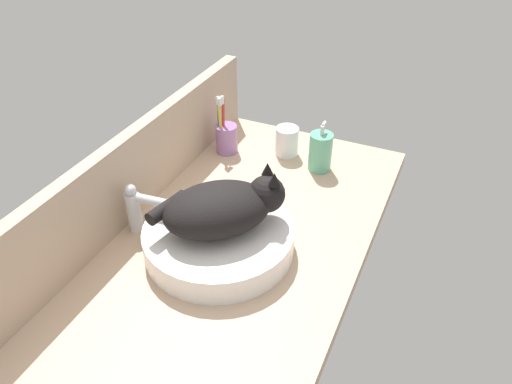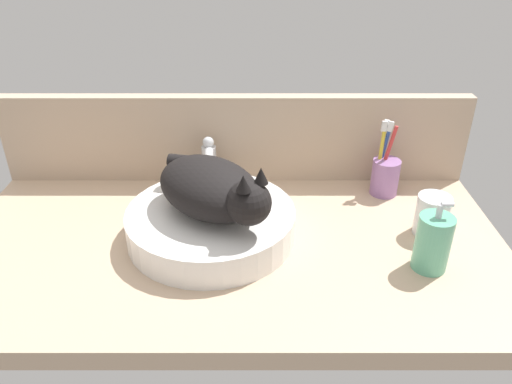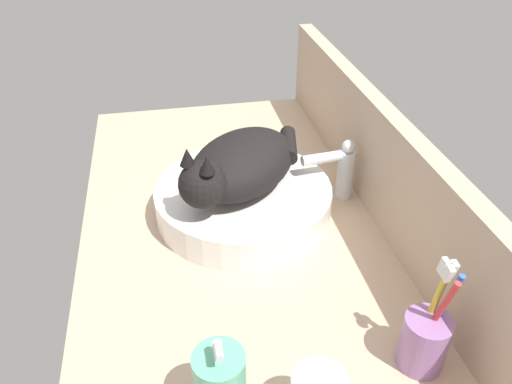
{
  "view_description": "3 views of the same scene",
  "coord_description": "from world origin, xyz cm",
  "px_view_note": "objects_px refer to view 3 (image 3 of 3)",
  "views": [
    {
      "loc": [
        -81.77,
        -42.88,
        81.61
      ],
      "look_at": [
        5.77,
        -3.41,
        11.87
      ],
      "focal_mm": 35.0,
      "sensor_mm": 36.0,
      "label": 1
    },
    {
      "loc": [
        5.34,
        -87.19,
        61.45
      ],
      "look_at": [
        5.7,
        2.02,
        10.81
      ],
      "focal_mm": 35.0,
      "sensor_mm": 36.0,
      "label": 2
    },
    {
      "loc": [
        77.86,
        -11.82,
        62.23
      ],
      "look_at": [
        -0.17,
        3.57,
        7.72
      ],
      "focal_mm": 35.0,
      "sensor_mm": 36.0,
      "label": 3
    }
  ],
  "objects_px": {
    "cat": "(239,165)",
    "faucet": "(341,168)",
    "toothbrush_cup": "(425,339)",
    "sink_basin": "(243,200)"
  },
  "relations": [
    {
      "from": "cat",
      "to": "faucet",
      "type": "bearing_deg",
      "value": 97.57
    },
    {
      "from": "cat",
      "to": "toothbrush_cup",
      "type": "distance_m",
      "value": 0.45
    },
    {
      "from": "toothbrush_cup",
      "to": "cat",
      "type": "bearing_deg",
      "value": -153.5
    },
    {
      "from": "sink_basin",
      "to": "faucet",
      "type": "height_order",
      "value": "faucet"
    },
    {
      "from": "faucet",
      "to": "toothbrush_cup",
      "type": "relative_size",
      "value": 0.73
    },
    {
      "from": "faucet",
      "to": "cat",
      "type": "bearing_deg",
      "value": -82.43
    },
    {
      "from": "faucet",
      "to": "toothbrush_cup",
      "type": "bearing_deg",
      "value": -2.93
    },
    {
      "from": "sink_basin",
      "to": "cat",
      "type": "bearing_deg",
      "value": -43.18
    },
    {
      "from": "sink_basin",
      "to": "toothbrush_cup",
      "type": "xyz_separation_m",
      "value": [
        0.41,
        0.19,
        0.02
      ]
    },
    {
      "from": "sink_basin",
      "to": "toothbrush_cup",
      "type": "relative_size",
      "value": 1.91
    }
  ]
}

